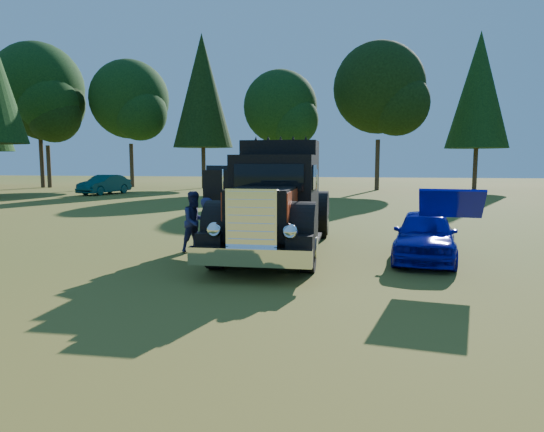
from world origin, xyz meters
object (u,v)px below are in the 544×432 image
at_px(hotrod_coupe, 425,235).
at_px(spectator_far, 195,222).
at_px(distant_teal_car, 104,185).
at_px(spectator_near, 209,230).
at_px(diamond_t_truck, 275,205).

bearing_deg(hotrod_coupe, spectator_far, 179.20).
height_order(hotrod_coupe, spectator_far, hotrod_coupe).
distance_m(hotrod_coupe, distant_teal_car, 28.28).
bearing_deg(distant_teal_car, spectator_near, -43.59).
bearing_deg(hotrod_coupe, distant_teal_car, 133.87).
bearing_deg(spectator_near, spectator_far, 21.62).
height_order(diamond_t_truck, spectator_far, diamond_t_truck).
bearing_deg(diamond_t_truck, spectator_far, -175.84).
height_order(hotrod_coupe, distant_teal_car, hotrod_coupe).
distance_m(spectator_far, distant_teal_car, 24.45).
relative_size(diamond_t_truck, distant_teal_car, 1.68).
relative_size(hotrod_coupe, distant_teal_car, 0.98).
xyz_separation_m(spectator_near, spectator_far, (-0.77, 1.30, 0.03)).
xyz_separation_m(diamond_t_truck, hotrod_coupe, (3.81, -0.24, -0.65)).
height_order(hotrod_coupe, spectator_near, hotrod_coupe).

